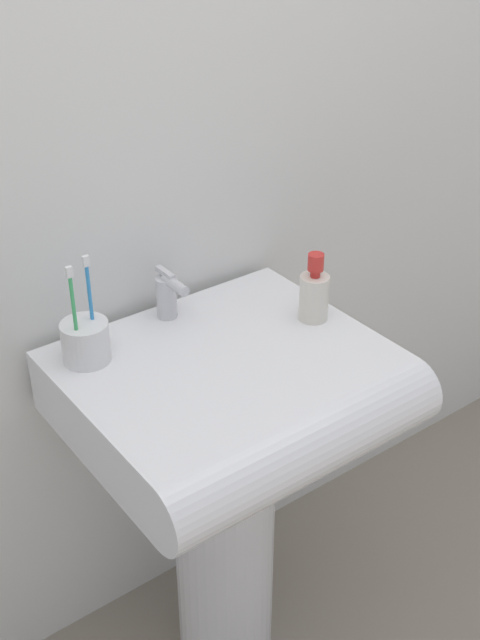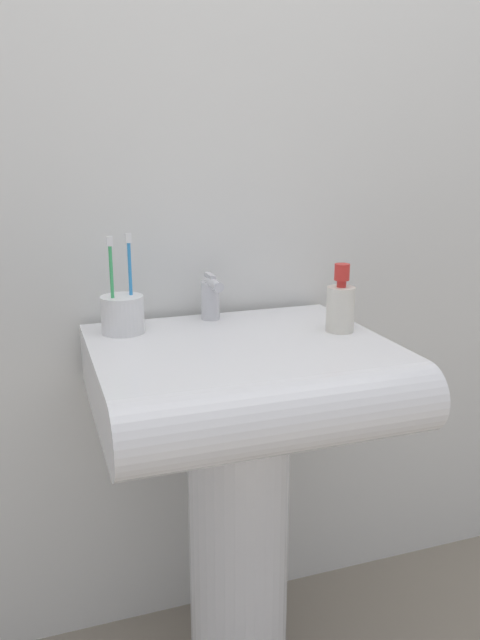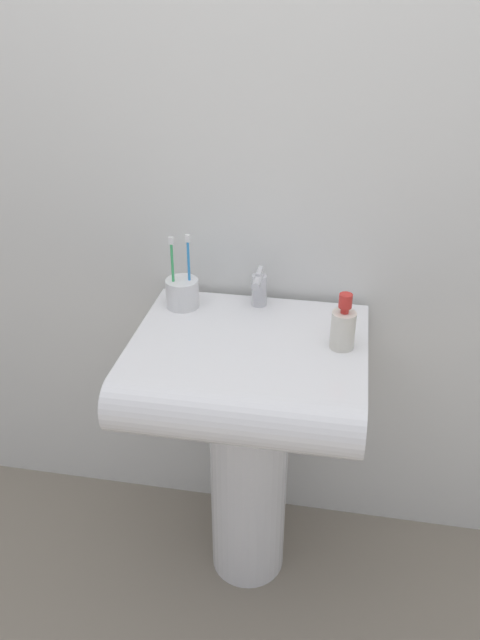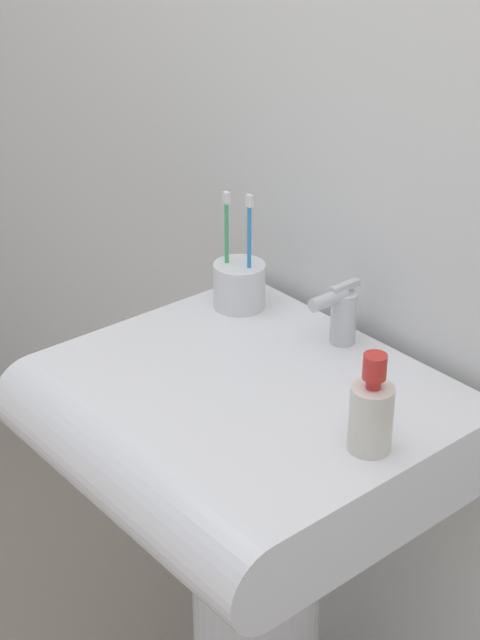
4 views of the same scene
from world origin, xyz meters
name	(u,v)px [view 2 (image 2 of 4)]	position (x,y,z in m)	size (l,w,h in m)	color
wall_back	(199,144)	(0.00, 0.28, 1.20)	(5.00, 0.05, 2.40)	silver
sink_pedestal	(239,544)	(0.00, 0.00, 0.34)	(0.22, 0.22, 0.68)	white
sink_basin	(247,380)	(0.00, -0.05, 0.75)	(0.59, 0.53, 0.13)	white
faucet	(211,297)	(-0.01, 0.18, 0.87)	(0.04, 0.10, 0.11)	silver
toothbrush_cup	(123,313)	(-0.21, 0.14, 0.85)	(0.09, 0.09, 0.21)	white
soap_bottle	(341,306)	(0.23, 0.00, 0.87)	(0.06, 0.06, 0.15)	silver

